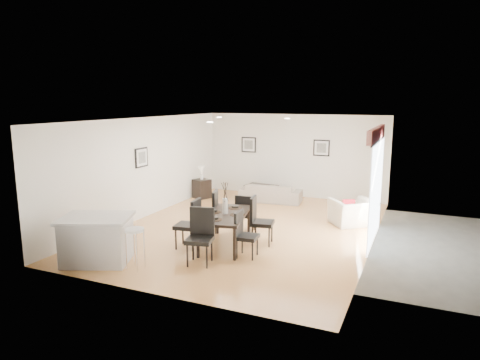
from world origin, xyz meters
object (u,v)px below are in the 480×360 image
at_px(dining_chair_wfar, 210,211).
at_px(kitchen_island, 97,239).
at_px(armchair, 353,212).
at_px(coffee_table, 261,191).
at_px(sofa, 270,193).
at_px(bar_stool, 135,234).
at_px(dining_table, 225,217).
at_px(dining_chair_head, 201,233).
at_px(dining_chair_efar, 258,218).
at_px(dining_chair_foot, 245,211).
at_px(dining_chair_wnear, 191,221).
at_px(side_table, 202,189).
at_px(dining_chair_enear, 243,232).

relative_size(dining_chair_wfar, kitchen_island, 0.68).
bearing_deg(armchair, coffee_table, -70.09).
xyz_separation_m(sofa, bar_stool, (-0.53, -6.17, 0.40)).
height_order(sofa, dining_chair_wfar, dining_chair_wfar).
relative_size(dining_table, coffee_table, 1.88).
height_order(dining_chair_head, kitchen_island, dining_chair_head).
bearing_deg(dining_chair_efar, dining_chair_wfar, 77.76).
bearing_deg(dining_chair_foot, dining_chair_wnear, 65.22).
distance_m(dining_chair_wnear, side_table, 4.81).
height_order(dining_chair_wnear, kitchen_island, dining_chair_wnear).
xyz_separation_m(armchair, dining_chair_wnear, (-2.91, -3.15, 0.27)).
xyz_separation_m(dining_chair_enear, dining_chair_head, (-0.64, -0.63, 0.09)).
bearing_deg(dining_chair_foot, side_table, -48.97).
bearing_deg(kitchen_island, dining_chair_efar, 19.72).
relative_size(dining_chair_wnear, kitchen_island, 0.67).
xyz_separation_m(dining_table, dining_chair_head, (-0.02, -1.07, -0.04)).
distance_m(sofa, dining_chair_enear, 4.88).
distance_m(dining_chair_enear, bar_stool, 2.15).
relative_size(dining_chair_wfar, side_table, 1.76).
relative_size(dining_chair_wnear, dining_chair_enear, 1.15).
bearing_deg(dining_table, armchair, 37.47).
xyz_separation_m(dining_chair_wnear, kitchen_island, (-1.30, -1.43, -0.14)).
xyz_separation_m(dining_table, dining_chair_efar, (0.61, 0.42, -0.06)).
relative_size(dining_chair_wfar, dining_chair_foot, 1.19).
bearing_deg(side_table, dining_chair_foot, -46.21).
distance_m(armchair, dining_chair_foot, 2.83).
xyz_separation_m(sofa, kitchen_island, (-1.44, -6.17, 0.18)).
bearing_deg(sofa, dining_chair_enear, 97.45).
bearing_deg(bar_stool, dining_chair_wnear, 74.67).
distance_m(dining_chair_wnear, dining_chair_head, 0.87).
bearing_deg(side_table, dining_chair_efar, -46.49).
height_order(side_table, bar_stool, bar_stool).
bearing_deg(dining_table, dining_chair_efar, 22.35).
bearing_deg(armchair, dining_chair_wfar, -0.08).
relative_size(dining_chair_wfar, coffee_table, 1.08).
relative_size(armchair, dining_chair_efar, 0.96).
height_order(dining_table, coffee_table, dining_table).
height_order(dining_chair_wnear, coffee_table, dining_chair_wnear).
xyz_separation_m(sofa, dining_chair_enear, (1.09, -4.75, 0.24)).
xyz_separation_m(side_table, bar_stool, (1.69, -5.75, 0.37)).
bearing_deg(coffee_table, dining_chair_wnear, -78.60).
height_order(armchair, side_table, armchair).
bearing_deg(armchair, side_table, -51.12).
relative_size(dining_chair_wnear, dining_chair_head, 0.99).
relative_size(dining_chair_foot, kitchen_island, 0.57).
bearing_deg(bar_stool, side_table, 106.41).
distance_m(dining_chair_head, coffee_table, 5.93).
height_order(dining_chair_enear, side_table, dining_chair_enear).
xyz_separation_m(dining_chair_enear, coffee_table, (-1.57, 5.21, -0.32)).
distance_m(kitchen_island, bar_stool, 0.94).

